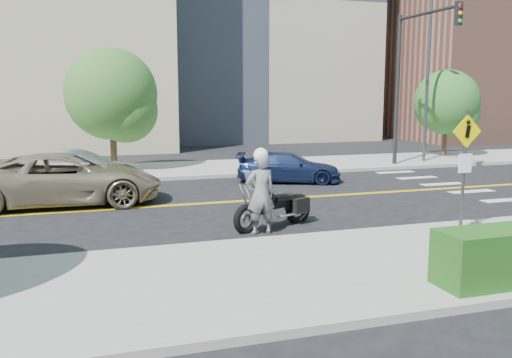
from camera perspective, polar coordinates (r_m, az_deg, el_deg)
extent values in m
plane|color=black|center=(17.78, -3.18, -2.45)|extent=(120.00, 120.00, 0.00)
cube|color=#9E9B91|center=(10.89, 6.81, -9.53)|extent=(60.00, 5.00, 0.15)
cube|color=#9E9B91|center=(25.01, -7.46, 0.99)|extent=(60.00, 5.00, 0.15)
cube|color=#A39984|center=(45.09, -1.59, 17.25)|extent=(18.00, 14.00, 20.00)
cube|color=#8C5947|center=(47.81, 22.28, 11.31)|extent=(14.00, 12.00, 12.00)
cylinder|color=#4C4C51|center=(28.52, 17.60, 9.84)|extent=(0.16, 0.16, 8.00)
cylinder|color=black|center=(26.99, 14.64, 8.98)|extent=(0.20, 0.20, 7.00)
cylinder|color=black|center=(25.39, 17.69, 16.34)|extent=(0.14, 4.40, 0.14)
cube|color=black|center=(23.74, 20.54, 16.01)|extent=(0.28, 0.18, 0.90)
cylinder|color=#4C4C51|center=(13.71, 21.02, 0.54)|extent=(0.08, 0.08, 3.00)
cube|color=#F9D800|center=(13.59, 21.33, 4.69)|extent=(0.78, 0.03, 0.78)
cube|color=white|center=(13.66, 21.15, 1.56)|extent=(0.35, 0.03, 0.45)
imported|color=#B2B2B7|center=(13.61, 0.51, -1.56)|extent=(0.77, 0.52, 2.06)
sphere|color=white|center=(13.47, 0.51, 2.53)|extent=(0.37, 0.37, 0.37)
imported|color=tan|center=(18.28, -19.38, 0.01)|extent=(6.05, 2.95, 1.66)
imported|color=#9C9FA3|center=(20.30, -18.30, 0.71)|extent=(4.85, 2.59, 1.52)
imported|color=navy|center=(21.71, 3.46, 1.24)|extent=(4.46, 3.02, 1.20)
cylinder|color=#382619|center=(24.92, -14.86, 5.74)|extent=(0.29, 0.29, 4.48)
sphere|color=#30641F|center=(24.89, -14.98, 8.62)|extent=(4.03, 4.03, 4.03)
cylinder|color=#382619|center=(31.31, 19.33, 5.64)|extent=(0.24, 0.24, 3.93)
sphere|color=#27611E|center=(31.28, 19.43, 7.65)|extent=(3.47, 3.47, 3.47)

